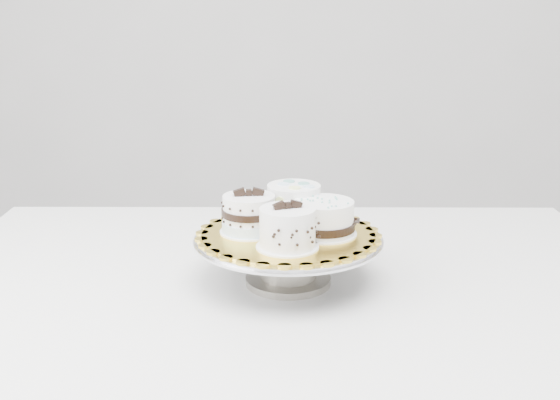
{
  "coord_description": "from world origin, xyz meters",
  "views": [
    {
      "loc": [
        0.12,
        -1.08,
        1.24
      ],
      "look_at": [
        0.06,
        0.07,
        0.9
      ],
      "focal_mm": 45.0,
      "sensor_mm": 36.0,
      "label": 1
    }
  ],
  "objects_px": {
    "cake_stand": "(288,251)",
    "cake_dots": "(294,204)",
    "cake_ribbon": "(324,219)",
    "table": "(283,311)",
    "cake_board": "(288,235)",
    "cake_swirl": "(287,229)",
    "cake_banded": "(249,215)"
  },
  "relations": [
    {
      "from": "cake_stand",
      "to": "cake_dots",
      "type": "bearing_deg",
      "value": 82.98
    },
    {
      "from": "table",
      "to": "cake_ribbon",
      "type": "bearing_deg",
      "value": -25.74
    },
    {
      "from": "cake_dots",
      "to": "cake_board",
      "type": "bearing_deg",
      "value": -87.33
    },
    {
      "from": "cake_stand",
      "to": "cake_swirl",
      "type": "xyz_separation_m",
      "value": [
        0.0,
        -0.07,
        0.06
      ]
    },
    {
      "from": "cake_board",
      "to": "cake_ribbon",
      "type": "bearing_deg",
      "value": -1.1
    },
    {
      "from": "cake_stand",
      "to": "cake_banded",
      "type": "bearing_deg",
      "value": 178.13
    },
    {
      "from": "cake_ribbon",
      "to": "cake_stand",
      "type": "bearing_deg",
      "value": -159.02
    },
    {
      "from": "cake_banded",
      "to": "cake_ribbon",
      "type": "relative_size",
      "value": 0.77
    },
    {
      "from": "table",
      "to": "cake_dots",
      "type": "bearing_deg",
      "value": 56.28
    },
    {
      "from": "table",
      "to": "cake_dots",
      "type": "xyz_separation_m",
      "value": [
        0.02,
        0.03,
        0.2
      ]
    },
    {
      "from": "cake_banded",
      "to": "cake_ribbon",
      "type": "bearing_deg",
      "value": -10.75
    },
    {
      "from": "table",
      "to": "cake_swirl",
      "type": "xyz_separation_m",
      "value": [
        0.01,
        -0.1,
        0.19
      ]
    },
    {
      "from": "cake_banded",
      "to": "cake_ribbon",
      "type": "height_order",
      "value": "cake_banded"
    },
    {
      "from": "table",
      "to": "cake_stand",
      "type": "relative_size",
      "value": 4.06
    },
    {
      "from": "cake_stand",
      "to": "cake_dots",
      "type": "distance_m",
      "value": 0.09
    },
    {
      "from": "cake_board",
      "to": "cake_banded",
      "type": "bearing_deg",
      "value": 178.13
    },
    {
      "from": "cake_stand",
      "to": "cake_ribbon",
      "type": "bearing_deg",
      "value": -1.1
    },
    {
      "from": "cake_dots",
      "to": "cake_stand",
      "type": "bearing_deg",
      "value": -87.33
    },
    {
      "from": "cake_stand",
      "to": "cake_ribbon",
      "type": "xyz_separation_m",
      "value": [
        0.06,
        -0.0,
        0.06
      ]
    },
    {
      "from": "cake_board",
      "to": "cake_ribbon",
      "type": "xyz_separation_m",
      "value": [
        0.06,
        -0.0,
        0.03
      ]
    },
    {
      "from": "cake_ribbon",
      "to": "cake_board",
      "type": "bearing_deg",
      "value": -159.02
    },
    {
      "from": "cake_ribbon",
      "to": "cake_banded",
      "type": "bearing_deg",
      "value": -159.42
    },
    {
      "from": "table",
      "to": "cake_stand",
      "type": "distance_m",
      "value": 0.13
    },
    {
      "from": "cake_banded",
      "to": "cake_dots",
      "type": "xyz_separation_m",
      "value": [
        0.08,
        0.06,
        0.01
      ]
    },
    {
      "from": "cake_banded",
      "to": "cake_stand",
      "type": "bearing_deg",
      "value": -11.11
    },
    {
      "from": "table",
      "to": "cake_ribbon",
      "type": "relative_size",
      "value": 9.93
    },
    {
      "from": "table",
      "to": "cake_board",
      "type": "bearing_deg",
      "value": -72.21
    },
    {
      "from": "cake_board",
      "to": "cake_banded",
      "type": "relative_size",
      "value": 2.91
    },
    {
      "from": "table",
      "to": "cake_banded",
      "type": "height_order",
      "value": "cake_banded"
    },
    {
      "from": "cake_swirl",
      "to": "cake_dots",
      "type": "xyz_separation_m",
      "value": [
        0.01,
        0.13,
        0.0
      ]
    },
    {
      "from": "table",
      "to": "cake_ribbon",
      "type": "distance_m",
      "value": 0.21
    },
    {
      "from": "cake_board",
      "to": "cake_swirl",
      "type": "bearing_deg",
      "value": -88.97
    }
  ]
}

